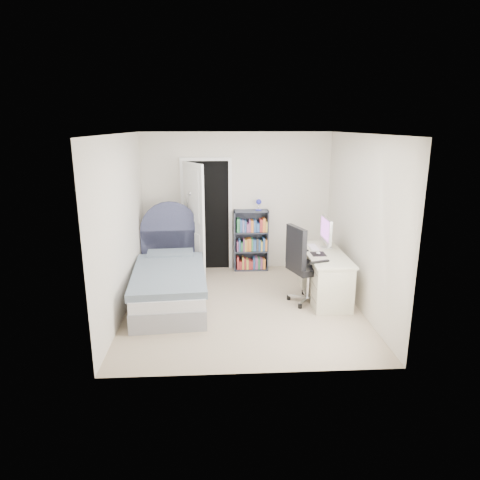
{
  "coord_description": "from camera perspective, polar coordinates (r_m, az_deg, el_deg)",
  "views": [
    {
      "loc": [
        -0.38,
        -5.9,
        2.62
      ],
      "look_at": [
        -0.04,
        0.09,
        1.0
      ],
      "focal_mm": 32.0,
      "sensor_mm": 36.0,
      "label": 1
    }
  ],
  "objects": [
    {
      "name": "door",
      "position": [
        7.61,
        -5.57,
        3.06
      ],
      "size": [
        0.92,
        0.75,
        2.06
      ],
      "color": "black",
      "rests_on": "ground"
    },
    {
      "name": "bookcase",
      "position": [
        7.87,
        1.55,
        -0.24
      ],
      "size": [
        0.63,
        0.27,
        1.33
      ],
      "color": "#353B49",
      "rests_on": "ground"
    },
    {
      "name": "nightstand",
      "position": [
        7.84,
        -8.4,
        -1.52
      ],
      "size": [
        0.4,
        0.4,
        0.6
      ],
      "color": "tan",
      "rests_on": "ground"
    },
    {
      "name": "floor_lamp",
      "position": [
        7.67,
        -6.71,
        -0.09
      ],
      "size": [
        0.22,
        0.22,
        1.51
      ],
      "color": "silver",
      "rests_on": "ground"
    },
    {
      "name": "bed",
      "position": [
        6.69,
        -9.34,
        -5.29
      ],
      "size": [
        1.18,
        2.27,
        1.36
      ],
      "color": "gray",
      "rests_on": "ground"
    },
    {
      "name": "room_shell",
      "position": [
        6.07,
        0.4,
        2.1
      ],
      "size": [
        3.5,
        3.7,
        2.6
      ],
      "color": "gray",
      "rests_on": "ground"
    },
    {
      "name": "desk",
      "position": [
        6.8,
        11.14,
        -4.27
      ],
      "size": [
        0.58,
        1.46,
        1.2
      ],
      "color": "beige",
      "rests_on": "ground"
    },
    {
      "name": "office_chair",
      "position": [
        6.42,
        8.52,
        -2.84
      ],
      "size": [
        0.68,
        0.69,
        1.2
      ],
      "color": "silver",
      "rests_on": "ground"
    }
  ]
}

